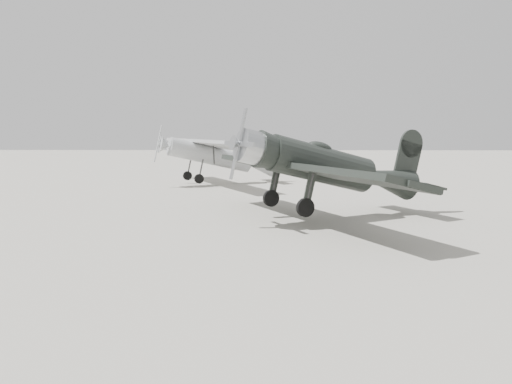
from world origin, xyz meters
TOP-DOWN VIEW (x-y plane):
  - ground at (0.00, 0.00)m, footprint 160.00×160.00m
  - lowwing_monoplane at (3.52, 6.03)m, footprint 9.98×12.50m
  - highwing_monoplane at (-2.64, 19.65)m, footprint 9.54×12.13m

SIDE VIEW (x-z plane):
  - ground at x=0.00m, z-range 0.00..0.00m
  - lowwing_monoplane at x=3.52m, z-range 0.12..4.30m
  - highwing_monoplane at x=-2.64m, z-range 0.45..4.02m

